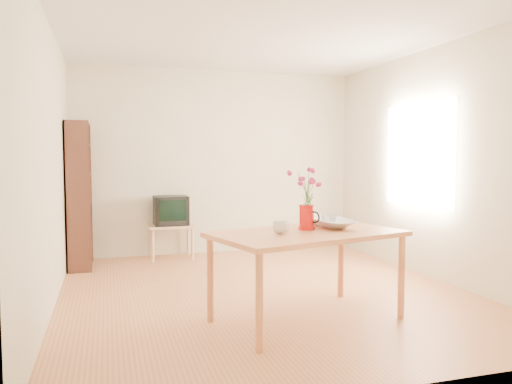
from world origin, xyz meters
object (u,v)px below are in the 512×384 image
object	(u,v)px
bowl	(329,202)
television	(171,210)
table	(307,240)
pitcher	(307,218)
mug	(281,228)

from	to	relation	value
bowl	television	xyz separation A→B (m)	(-1.09, 2.67, -0.31)
table	pitcher	xyz separation A→B (m)	(0.04, 0.11, 0.17)
pitcher	mug	size ratio (longest dim) A/B	1.68
table	bowl	xyz separation A→B (m)	(0.31, 0.25, 0.29)
bowl	television	world-z (taller)	bowl
mug	table	bearing A→B (deg)	173.48
table	mug	distance (m)	0.28
table	television	world-z (taller)	television
pitcher	television	xyz separation A→B (m)	(-0.82, 2.81, -0.19)
table	bowl	size ratio (longest dim) A/B	3.71
bowl	television	size ratio (longest dim) A/B	1.03
mug	television	xyz separation A→B (m)	(-0.53, 2.97, -0.14)
table	pitcher	bearing A→B (deg)	54.94
mug	bowl	bearing A→B (deg)	-168.90
table	television	size ratio (longest dim) A/B	3.83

